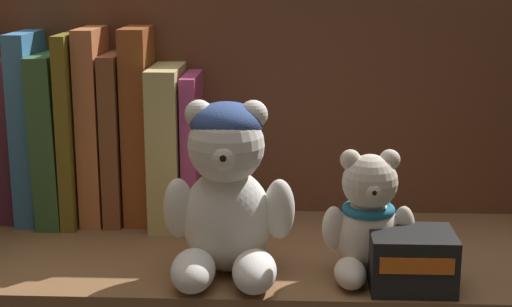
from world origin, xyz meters
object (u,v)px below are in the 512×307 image
Objects in this scene: book_3 at (78,126)px; book_8 at (194,146)px; book_1 at (34,125)px; teddy_bear_larger at (226,194)px; book_5 at (118,136)px; book_6 at (141,124)px; book_4 at (97,124)px; book_0 at (9,138)px; book_7 at (170,142)px; book_2 at (58,135)px; small_product_box at (411,260)px; teddy_bear_smaller at (369,223)px.

book_8 is at bearing 0.00° from book_3.
teddy_bear_larger is (25.37, -18.26, -3.07)cm from book_1.
teddy_bear_larger is at bearing -50.85° from book_5.
book_6 is 1.33× the size of teddy_bear_larger.
book_4 and book_6 have the same top height.
book_3 is 2.39cm from book_4.
teddy_bear_larger is at bearing -32.59° from book_0.
book_1 is (3.20, 0.00, 1.65)cm from book_0.
book_7 reaches higher than teddy_bear_larger.
book_6 is 1.23× the size of book_7.
book_2 is at bearing 0.00° from book_1.
book_1 is 3.23cm from book_2.
book_6 is 1.30× the size of book_8.
book_5 is at bearing 0.00° from book_2.
book_0 is 51.91cm from small_product_box.
small_product_box is (38.17, -21.08, -8.72)cm from book_3.
book_1 reaches higher than small_product_box.
book_2 is 1.13× the size of book_8.
book_5 is (4.97, 0.00, -1.24)cm from book_3.
teddy_bear_smaller is 1.58× the size of small_product_box.
book_7 is 2.34× the size of small_product_box.
book_0 is at bearing 180.00° from book_8.
book_1 is at bearing 180.00° from book_4.
book_2 is 0.87× the size of book_4.
book_4 is (7.92, 0.00, 0.27)cm from book_1.
book_2 is at bearing 180.00° from book_7.
book_3 reaches higher than teddy_bear_smaller.
book_4 is at bearing 180.00° from book_7.
book_0 is 2.41× the size of small_product_box.
book_5 reaches higher than teddy_bear_larger.
book_5 reaches higher than book_7.
book_3 reaches higher than small_product_box.
book_6 is 22.12cm from teddy_bear_larger.
book_6 is 7.12cm from book_8.
book_5 is (10.51, 0.00, -1.26)cm from book_1.
book_4 is 1.82× the size of teddy_bear_smaller.
teddy_bear_smaller is at bearing -42.42° from book_8.
book_4 is at bearing 0.00° from book_2.
book_2 reaches higher than book_8.
book_4 reaches higher than book_1.
teddy_bear_larger is at bearing -56.66° from book_6.
book_1 is at bearing 0.00° from book_0.
book_6 is 1.82× the size of teddy_bear_smaller.
book_4 is (4.95, 0.00, 1.53)cm from book_2.
book_3 is 14.60cm from book_8.
book_3 reaches higher than book_7.
book_4 reaches higher than teddy_bear_smaller.
book_0 is 33.94cm from teddy_bear_larger.
book_0 is at bearing 180.00° from book_2.
book_3 reaches higher than book_8.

